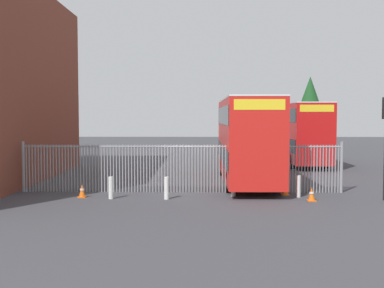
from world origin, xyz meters
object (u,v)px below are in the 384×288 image
Objects in this scene: traffic_cone_mid_forecourt at (312,194)px; bollard_near_left at (111,188)px; traffic_cone_by_gate at (82,191)px; double_decker_bus_behind_fence_left at (299,131)px; traffic_cone_near_kerb at (285,189)px; double_decker_bus_near_gate at (246,137)px; bollard_center_front at (166,188)px; bollard_near_right at (233,185)px; bollard_far_right at (298,186)px.

bollard_near_left is at bearing 177.32° from traffic_cone_mid_forecourt.
bollard_near_left is 1.61× the size of traffic_cone_by_gate.
traffic_cone_near_kerb is (-3.51, -14.17, -2.13)m from double_decker_bus_behind_fence_left.
double_decker_bus_near_gate is 11.38× the size of bollard_center_front.
bollard_center_front reaches higher than traffic_cone_by_gate.
bollard_near_left is (-11.10, -15.24, -1.95)m from double_decker_bus_behind_fence_left.
bollard_near_left is 1.00× the size of bollard_near_right.
bollard_near_right is 1.61× the size of traffic_cone_by_gate.
traffic_cone_near_kerb is at bearing 12.15° from bollard_center_front.
double_decker_bus_near_gate is at bearing 77.10° from bollard_near_right.
bollard_near_right is 1.61× the size of traffic_cone_near_kerb.
double_decker_bus_behind_fence_left reaches higher than traffic_cone_by_gate.
traffic_cone_mid_forecourt is (6.05, -0.34, -0.19)m from bollard_center_front.
double_decker_bus_near_gate is 1.00× the size of double_decker_bus_behind_fence_left.
bollard_far_right is 0.74m from traffic_cone_near_kerb.
bollard_near_right is at bearing -111.98° from double_decker_bus_behind_fence_left.
double_decker_bus_behind_fence_left reaches higher than bollard_near_right.
double_decker_bus_near_gate reaches higher than traffic_cone_by_gate.
bollard_near_left is at bearing -176.21° from bollard_far_right.
bollard_center_front is 1.61× the size of traffic_cone_mid_forecourt.
double_decker_bus_near_gate is 4.85m from bollard_near_right.
traffic_cone_by_gate is (-3.68, 0.39, -0.19)m from bollard_center_front.
bollard_near_right is at bearing 3.80° from traffic_cone_by_gate.
bollard_near_left is 1.00× the size of bollard_center_front.
double_decker_bus_near_gate reaches higher than traffic_cone_mid_forecourt.
bollard_center_front and bollard_near_right have the same top height.
double_decker_bus_near_gate is at bearing 111.59° from traffic_cone_mid_forecourt.
bollard_center_front is 5.34m from traffic_cone_near_kerb.
double_decker_bus_behind_fence_left is at bearing 76.09° from traffic_cone_near_kerb.
traffic_cone_near_kerb is at bearing -71.58° from double_decker_bus_near_gate.
double_decker_bus_near_gate is at bearing 39.20° from bollard_near_left.
traffic_cone_by_gate is at bearing -129.78° from double_decker_bus_behind_fence_left.
double_decker_bus_behind_fence_left is 17.72m from bollard_center_front.
double_decker_bus_behind_fence_left is 11.38× the size of bollard_far_right.
double_decker_bus_behind_fence_left is at bearing 78.33° from bollard_far_right.
traffic_cone_near_kerb is at bearing 7.35° from bollard_near_right.
traffic_cone_near_kerb is (-0.47, 0.54, -0.19)m from bollard_far_right.
double_decker_bus_near_gate reaches higher than bollard_near_right.
bollard_center_front is (-8.73, -15.29, -1.95)m from double_decker_bus_behind_fence_left.
traffic_cone_near_kerb is (7.59, 1.07, -0.19)m from bollard_near_left.
bollard_near_left is 8.43m from traffic_cone_mid_forecourt.
bollard_near_right is (2.89, 0.82, 0.00)m from bollard_center_front.
bollard_center_front is at bearing -126.98° from double_decker_bus_near_gate.
double_decker_bus_behind_fence_left is at bearing 80.28° from traffic_cone_mid_forecourt.
bollard_center_front is 1.61× the size of traffic_cone_near_kerb.
double_decker_bus_behind_fence_left is at bearing 60.29° from bollard_center_front.
bollard_near_right reaches higher than traffic_cone_near_kerb.
traffic_cone_by_gate is 1.00× the size of traffic_cone_mid_forecourt.
traffic_cone_near_kerb is at bearing 8.04° from bollard_near_left.
bollard_near_left is 1.61× the size of traffic_cone_near_kerb.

